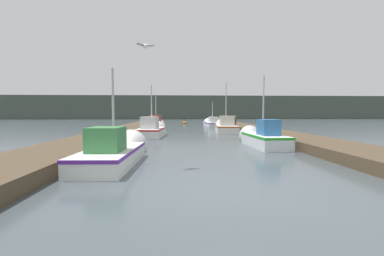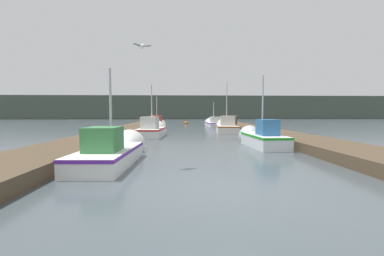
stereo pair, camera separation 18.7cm
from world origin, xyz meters
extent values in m
plane|color=#424C51|center=(0.00, 0.00, 0.00)|extent=(200.00, 200.00, 0.00)
cube|color=#4C3D2B|center=(-5.66, 16.00, 0.21)|extent=(2.66, 40.00, 0.43)
cube|color=#4C3D2B|center=(5.66, 16.00, 0.21)|extent=(2.66, 40.00, 0.43)
cube|color=#424C42|center=(0.00, 66.20, 2.95)|extent=(120.00, 16.00, 5.91)
cube|color=silver|center=(-3.29, 2.91, 0.28)|extent=(1.65, 4.01, 0.56)
cube|color=#5E2696|center=(-3.29, 2.91, 0.50)|extent=(1.68, 4.04, 0.10)
cone|color=silver|center=(-3.20, 5.38, 0.28)|extent=(1.46, 1.03, 1.43)
cube|color=#387A42|center=(-3.31, 2.41, 0.93)|extent=(1.02, 1.20, 0.75)
cylinder|color=#B2B2B7|center=(-3.28, 3.20, 1.90)|extent=(0.08, 0.08, 2.69)
cube|color=silver|center=(3.29, 7.11, 0.32)|extent=(1.50, 3.65, 0.65)
cube|color=#1B9719|center=(3.29, 7.11, 0.59)|extent=(1.53, 3.68, 0.10)
cone|color=silver|center=(3.21, 9.25, 0.32)|extent=(1.32, 0.73, 1.30)
cube|color=#2D6699|center=(3.31, 6.66, 1.03)|extent=(0.88, 1.12, 0.77)
cylinder|color=#B2B2B7|center=(3.28, 7.38, 2.14)|extent=(0.08, 0.08, 2.99)
cube|color=silver|center=(-3.04, 12.74, 0.31)|extent=(1.88, 3.86, 0.63)
cube|color=red|center=(-3.04, 12.74, 0.57)|extent=(1.91, 3.89, 0.10)
cone|color=silver|center=(-2.88, 14.98, 0.31)|extent=(1.59, 0.85, 1.54)
cube|color=silver|center=(-3.07, 12.27, 1.04)|extent=(1.16, 1.57, 0.82)
cylinder|color=#B2B2B7|center=(-3.02, 13.02, 2.18)|extent=(0.08, 0.08, 3.10)
cube|color=silver|center=(3.14, 16.91, 0.32)|extent=(2.23, 5.14, 0.63)
cube|color=#A04614|center=(3.14, 16.91, 0.57)|extent=(2.26, 5.17, 0.10)
cone|color=silver|center=(3.46, 19.93, 0.32)|extent=(1.74, 1.25, 1.64)
cube|color=#B2AD9E|center=(3.08, 16.29, 1.04)|extent=(1.33, 1.80, 0.81)
cylinder|color=#B2B2B7|center=(3.18, 17.28, 2.53)|extent=(0.08, 0.08, 3.79)
cube|color=silver|center=(-3.42, 20.65, 0.23)|extent=(1.66, 3.83, 0.46)
cube|color=#10920D|center=(-3.42, 20.65, 0.40)|extent=(1.69, 3.86, 0.10)
cone|color=silver|center=(-3.37, 22.96, 0.23)|extent=(1.52, 0.85, 1.51)
cube|color=#99332D|center=(-3.43, 20.18, 0.94)|extent=(1.17, 1.46, 0.97)
cylinder|color=#B2B2B7|center=(-3.41, 20.94, 1.92)|extent=(0.08, 0.08, 2.92)
cube|color=silver|center=(3.15, 25.95, 0.24)|extent=(1.79, 3.87, 0.49)
cube|color=#5A12A3|center=(3.15, 25.95, 0.43)|extent=(1.82, 3.90, 0.10)
cone|color=silver|center=(3.00, 28.32, 0.24)|extent=(1.53, 1.06, 1.47)
cube|color=silver|center=(3.18, 25.48, 0.84)|extent=(1.12, 1.58, 0.70)
cylinder|color=#B2B2B7|center=(3.14, 26.23, 1.74)|extent=(0.08, 0.08, 2.50)
cylinder|color=#473523|center=(4.53, 23.85, 0.53)|extent=(0.28, 0.28, 1.06)
cylinder|color=silver|center=(4.53, 23.85, 1.08)|extent=(0.32, 0.32, 0.04)
cylinder|color=#473523|center=(4.30, 18.50, 0.69)|extent=(0.23, 0.23, 1.37)
cylinder|color=silver|center=(4.30, 18.50, 1.39)|extent=(0.26, 0.26, 0.04)
cylinder|color=#473523|center=(-4.57, 28.76, 0.66)|extent=(0.27, 0.27, 1.33)
cylinder|color=silver|center=(-4.57, 28.76, 1.35)|extent=(0.31, 0.31, 0.04)
sphere|color=#BF6513|center=(-0.20, 32.45, 0.15)|extent=(0.55, 0.55, 0.55)
cylinder|color=black|center=(-0.20, 32.45, 0.68)|extent=(0.06, 0.06, 0.50)
ellipsoid|color=white|center=(-2.07, 2.40, 3.78)|extent=(0.24, 0.31, 0.12)
cube|color=gray|center=(-2.19, 2.34, 3.80)|extent=(0.30, 0.22, 0.07)
cube|color=gray|center=(-1.94, 2.46, 3.80)|extent=(0.30, 0.22, 0.07)
camera|label=1|loc=(-1.06, -5.62, 1.77)|focal=24.00mm
camera|label=2|loc=(-0.88, -5.62, 1.77)|focal=24.00mm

